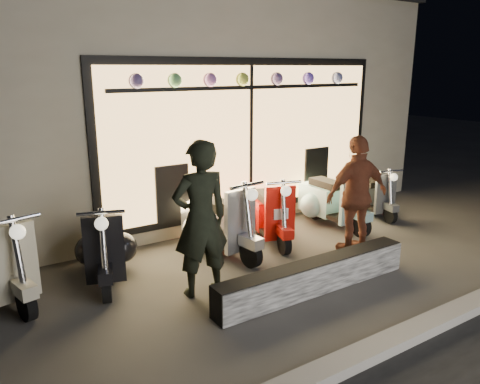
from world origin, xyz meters
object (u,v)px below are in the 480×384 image
object	(u,v)px
graffiti_barrier	(314,276)
woman	(357,195)
scooter_red	(268,212)
man	(201,219)
scooter_silver	(215,222)

from	to	relation	value
graffiti_barrier	woman	distance (m)	1.68
scooter_red	man	bearing A→B (deg)	-130.77
graffiti_barrier	woman	world-z (taller)	woman
graffiti_barrier	scooter_silver	distance (m)	1.91
scooter_red	man	world-z (taller)	man
scooter_silver	woman	world-z (taller)	woman
man	scooter_red	bearing A→B (deg)	-143.09
scooter_red	woman	world-z (taller)	woman
graffiti_barrier	scooter_red	bearing A→B (deg)	70.87
scooter_silver	man	xyz separation A→B (m)	(-0.84, -1.14, 0.50)
graffiti_barrier	woman	size ratio (longest dim) A/B	1.60
scooter_red	woman	xyz separation A→B (m)	(0.73, -1.23, 0.46)
man	woman	size ratio (longest dim) A/B	1.08
graffiti_barrier	scooter_red	world-z (taller)	scooter_red
scooter_silver	man	world-z (taller)	man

